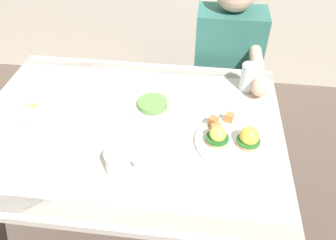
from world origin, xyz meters
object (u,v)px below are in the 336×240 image
object	(u,v)px
diner_person	(227,68)
eggs_benedict_plate	(233,139)
dining_table	(129,143)
coffee_mug	(118,162)
fork	(75,185)
water_glass_near	(248,79)
fruit_bowl	(29,111)
side_plate	(153,106)

from	to	relation	value
diner_person	eggs_benedict_plate	bearing A→B (deg)	-90.01
dining_table	eggs_benedict_plate	distance (m)	0.43
coffee_mug	fork	world-z (taller)	coffee_mug
dining_table	water_glass_near	size ratio (longest dim) A/B	9.74
eggs_benedict_plate	water_glass_near	bearing A→B (deg)	78.56
fruit_bowl	side_plate	distance (m)	0.49
fork	diner_person	size ratio (longest dim) A/B	0.13
water_glass_near	side_plate	world-z (taller)	water_glass_near
fruit_bowl	side_plate	world-z (taller)	fruit_bowl
coffee_mug	side_plate	size ratio (longest dim) A/B	0.56
eggs_benedict_plate	fork	xyz separation A→B (m)	(-0.51, -0.25, -0.02)
fruit_bowl	diner_person	size ratio (longest dim) A/B	0.11
fork	side_plate	world-z (taller)	side_plate
fruit_bowl	water_glass_near	xyz separation A→B (m)	(0.86, 0.29, 0.02)
dining_table	water_glass_near	world-z (taller)	water_glass_near
side_plate	diner_person	distance (m)	0.60
diner_person	fruit_bowl	bearing A→B (deg)	-142.77
eggs_benedict_plate	water_glass_near	size ratio (longest dim) A/B	2.19
water_glass_near	diner_person	bearing A→B (deg)	102.89
fruit_bowl	diner_person	world-z (taller)	diner_person
fruit_bowl	fork	bearing A→B (deg)	-46.99
coffee_mug	diner_person	size ratio (longest dim) A/B	0.10
coffee_mug	fork	bearing A→B (deg)	-151.43
side_plate	fruit_bowl	bearing A→B (deg)	-166.73
side_plate	eggs_benedict_plate	bearing A→B (deg)	-27.46
diner_person	coffee_mug	bearing A→B (deg)	-114.23
side_plate	diner_person	size ratio (longest dim) A/B	0.18
eggs_benedict_plate	fruit_bowl	world-z (taller)	eggs_benedict_plate
water_glass_near	diner_person	xyz separation A→B (m)	(-0.07, 0.31, -0.14)
eggs_benedict_plate	side_plate	world-z (taller)	eggs_benedict_plate
fruit_bowl	diner_person	xyz separation A→B (m)	(0.79, 0.60, -0.12)
fruit_bowl	water_glass_near	bearing A→B (deg)	18.84
eggs_benedict_plate	coffee_mug	world-z (taller)	coffee_mug
coffee_mug	water_glass_near	bearing A→B (deg)	49.78
fruit_bowl	eggs_benedict_plate	bearing A→B (deg)	-3.91
fruit_bowl	diner_person	distance (m)	1.00
dining_table	fork	world-z (taller)	fork
fork	side_plate	bearing A→B (deg)	65.67
eggs_benedict_plate	diner_person	world-z (taller)	diner_person
fruit_bowl	coffee_mug	bearing A→B (deg)	-29.33
eggs_benedict_plate	fruit_bowl	xyz separation A→B (m)	(-0.79, 0.05, 0.01)
dining_table	eggs_benedict_plate	size ratio (longest dim) A/B	4.44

